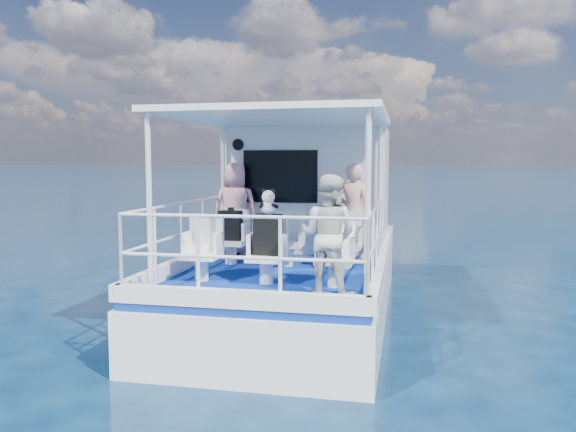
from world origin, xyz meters
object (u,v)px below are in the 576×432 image
(passenger_port_fwd, at_px, (235,209))
(panda, at_px, (269,202))
(passenger_stbd_aft, at_px, (328,235))
(backpack_center, at_px, (268,235))

(passenger_port_fwd, relative_size, panda, 4.86)
(passenger_port_fwd, xyz_separation_m, passenger_stbd_aft, (1.97, -2.64, -0.07))
(passenger_stbd_aft, height_order, backpack_center, passenger_stbd_aft)
(passenger_stbd_aft, height_order, panda, passenger_stbd_aft)
(passenger_port_fwd, distance_m, backpack_center, 2.41)
(backpack_center, relative_size, panda, 1.62)
(passenger_stbd_aft, relative_size, backpack_center, 2.71)
(passenger_stbd_aft, bearing_deg, passenger_port_fwd, -38.83)
(passenger_port_fwd, relative_size, passenger_stbd_aft, 1.10)
(backpack_center, bearing_deg, passenger_port_fwd, 117.30)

